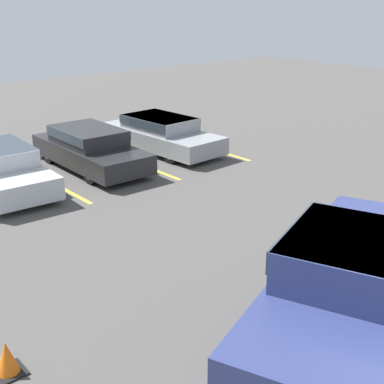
{
  "coord_description": "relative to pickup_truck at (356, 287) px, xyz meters",
  "views": [
    {
      "loc": [
        -6.97,
        -2.93,
        5.0
      ],
      "look_at": [
        0.15,
        5.4,
        1.0
      ],
      "focal_mm": 50.0,
      "sensor_mm": 36.0,
      "label": 1
    }
  ],
  "objects": [
    {
      "name": "parked_sedan_c",
      "position": [
        4.41,
        10.59,
        -0.29
      ],
      "size": [
        2.0,
        4.77,
        1.18
      ],
      "rotation": [
        0.0,
        0.0,
        -1.52
      ],
      "color": "gray",
      "rests_on": "ground_plane"
    },
    {
      "name": "parked_sedan_b",
      "position": [
        1.53,
        10.42,
        -0.26
      ],
      "size": [
        1.83,
        4.61,
        1.25
      ],
      "rotation": [
        0.0,
        0.0,
        -1.59
      ],
      "color": "#232326",
      "rests_on": "ground_plane"
    },
    {
      "name": "pickup_truck",
      "position": [
        0.0,
        0.0,
        0.0
      ],
      "size": [
        6.18,
        4.01,
        1.86
      ],
      "rotation": [
        0.0,
        0.0,
        0.37
      ],
      "color": "navy",
      "rests_on": "ground_plane"
    },
    {
      "name": "stall_stripe_c",
      "position": [
        2.88,
        10.38,
        -0.92
      ],
      "size": [
        0.12,
        5.4,
        0.01
      ],
      "primitive_type": "cube",
      "color": "yellow",
      "rests_on": "ground_plane"
    },
    {
      "name": "stall_stripe_d",
      "position": [
        5.83,
        10.38,
        -0.92
      ],
      "size": [
        0.12,
        5.4,
        0.01
      ],
      "primitive_type": "cube",
      "color": "yellow",
      "rests_on": "ground_plane"
    },
    {
      "name": "stall_stripe_b",
      "position": [
        -0.08,
        10.38,
        -0.92
      ],
      "size": [
        0.12,
        5.4,
        0.01
      ],
      "primitive_type": "cube",
      "color": "yellow",
      "rests_on": "ground_plane"
    },
    {
      "name": "traffic_cone",
      "position": [
        -4.35,
        2.67,
        -0.69
      ],
      "size": [
        0.44,
        0.44,
        0.51
      ],
      "color": "black",
      "rests_on": "ground_plane"
    }
  ]
}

